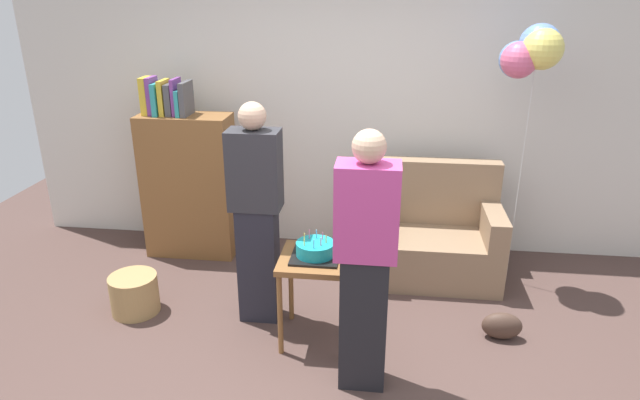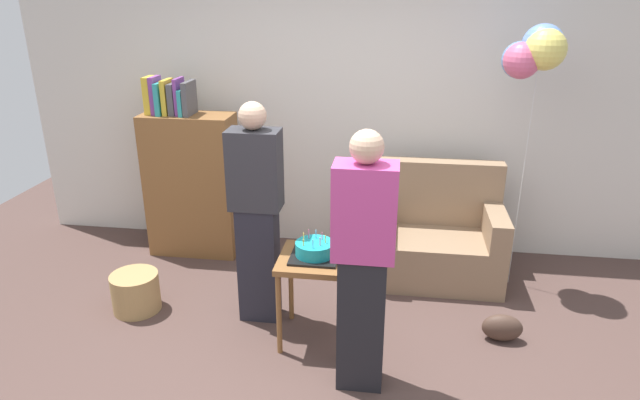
{
  "view_description": "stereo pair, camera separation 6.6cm",
  "coord_description": "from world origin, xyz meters",
  "px_view_note": "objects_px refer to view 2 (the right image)",
  "views": [
    {
      "loc": [
        0.4,
        -2.89,
        2.33
      ],
      "look_at": [
        -0.04,
        0.65,
        0.95
      ],
      "focal_mm": 31.02,
      "sensor_mm": 36.0,
      "label": 1
    },
    {
      "loc": [
        0.46,
        -2.88,
        2.33
      ],
      "look_at": [
        -0.04,
        0.65,
        0.95
      ],
      "focal_mm": 31.02,
      "sensor_mm": 36.0,
      "label": 2
    }
  ],
  "objects_px": {
    "person_holding_cake": "(363,264)",
    "handbag": "(502,328)",
    "birthday_cake": "(315,250)",
    "couch": "(434,238)",
    "bookshelf": "(191,181)",
    "side_table": "(315,270)",
    "person_blowing_candles": "(257,214)",
    "wicker_basket": "(136,292)",
    "balloon_bunch": "(534,53)"
  },
  "relations": [
    {
      "from": "side_table",
      "to": "person_holding_cake",
      "type": "distance_m",
      "value": 0.63
    },
    {
      "from": "bookshelf",
      "to": "wicker_basket",
      "type": "xyz_separation_m",
      "value": [
        -0.1,
        -1.06,
        -0.54
      ]
    },
    {
      "from": "side_table",
      "to": "person_blowing_candles",
      "type": "xyz_separation_m",
      "value": [
        -0.45,
        0.22,
        0.3
      ]
    },
    {
      "from": "couch",
      "to": "balloon_bunch",
      "type": "height_order",
      "value": "balloon_bunch"
    },
    {
      "from": "wicker_basket",
      "to": "handbag",
      "type": "distance_m",
      "value": 2.72
    },
    {
      "from": "balloon_bunch",
      "to": "person_blowing_candles",
      "type": "bearing_deg",
      "value": -157.34
    },
    {
      "from": "bookshelf",
      "to": "birthday_cake",
      "type": "height_order",
      "value": "bookshelf"
    },
    {
      "from": "bookshelf",
      "to": "birthday_cake",
      "type": "distance_m",
      "value": 1.8
    },
    {
      "from": "couch",
      "to": "birthday_cake",
      "type": "distance_m",
      "value": 1.41
    },
    {
      "from": "bookshelf",
      "to": "balloon_bunch",
      "type": "bearing_deg",
      "value": -4.23
    },
    {
      "from": "side_table",
      "to": "balloon_bunch",
      "type": "bearing_deg",
      "value": 34.82
    },
    {
      "from": "couch",
      "to": "wicker_basket",
      "type": "xyz_separation_m",
      "value": [
        -2.28,
        -0.9,
        -0.19
      ]
    },
    {
      "from": "bookshelf",
      "to": "handbag",
      "type": "bearing_deg",
      "value": -22.29
    },
    {
      "from": "couch",
      "to": "birthday_cake",
      "type": "bearing_deg",
      "value": -129.17
    },
    {
      "from": "person_holding_cake",
      "to": "handbag",
      "type": "distance_m",
      "value": 1.34
    },
    {
      "from": "couch",
      "to": "wicker_basket",
      "type": "distance_m",
      "value": 2.46
    },
    {
      "from": "person_blowing_candles",
      "to": "wicker_basket",
      "type": "bearing_deg",
      "value": -154.11
    },
    {
      "from": "birthday_cake",
      "to": "person_holding_cake",
      "type": "height_order",
      "value": "person_holding_cake"
    },
    {
      "from": "side_table",
      "to": "handbag",
      "type": "distance_m",
      "value": 1.38
    },
    {
      "from": "handbag",
      "to": "balloon_bunch",
      "type": "bearing_deg",
      "value": 79.77
    },
    {
      "from": "side_table",
      "to": "wicker_basket",
      "type": "distance_m",
      "value": 1.47
    },
    {
      "from": "person_blowing_candles",
      "to": "handbag",
      "type": "bearing_deg",
      "value": 20.13
    },
    {
      "from": "person_holding_cake",
      "to": "wicker_basket",
      "type": "height_order",
      "value": "person_holding_cake"
    },
    {
      "from": "bookshelf",
      "to": "handbag",
      "type": "xyz_separation_m",
      "value": [
        2.62,
        -1.08,
        -0.59
      ]
    },
    {
      "from": "couch",
      "to": "side_table",
      "type": "relative_size",
      "value": 1.73
    },
    {
      "from": "side_table",
      "to": "person_blowing_candles",
      "type": "height_order",
      "value": "person_blowing_candles"
    },
    {
      "from": "wicker_basket",
      "to": "handbag",
      "type": "bearing_deg",
      "value": -0.31
    },
    {
      "from": "handbag",
      "to": "birthday_cake",
      "type": "bearing_deg",
      "value": -173.54
    },
    {
      "from": "bookshelf",
      "to": "wicker_basket",
      "type": "height_order",
      "value": "bookshelf"
    },
    {
      "from": "bookshelf",
      "to": "birthday_cake",
      "type": "xyz_separation_m",
      "value": [
        1.32,
        -1.22,
        -0.01
      ]
    },
    {
      "from": "balloon_bunch",
      "to": "person_holding_cake",
      "type": "bearing_deg",
      "value": -127.53
    },
    {
      "from": "handbag",
      "to": "person_blowing_candles",
      "type": "bearing_deg",
      "value": 177.65
    },
    {
      "from": "person_holding_cake",
      "to": "balloon_bunch",
      "type": "height_order",
      "value": "balloon_bunch"
    },
    {
      "from": "side_table",
      "to": "person_holding_cake",
      "type": "relative_size",
      "value": 0.39
    },
    {
      "from": "side_table",
      "to": "handbag",
      "type": "bearing_deg",
      "value": 6.46
    },
    {
      "from": "wicker_basket",
      "to": "handbag",
      "type": "height_order",
      "value": "wicker_basket"
    },
    {
      "from": "bookshelf",
      "to": "side_table",
      "type": "bearing_deg",
      "value": -42.88
    },
    {
      "from": "birthday_cake",
      "to": "person_holding_cake",
      "type": "relative_size",
      "value": 0.2
    },
    {
      "from": "birthday_cake",
      "to": "wicker_basket",
      "type": "bearing_deg",
      "value": 173.44
    },
    {
      "from": "person_holding_cake",
      "to": "balloon_bunch",
      "type": "bearing_deg",
      "value": -107.12
    },
    {
      "from": "side_table",
      "to": "balloon_bunch",
      "type": "relative_size",
      "value": 0.3
    },
    {
      "from": "wicker_basket",
      "to": "balloon_bunch",
      "type": "xyz_separation_m",
      "value": [
        2.88,
        0.85,
        1.73
      ]
    },
    {
      "from": "birthday_cake",
      "to": "couch",
      "type": "bearing_deg",
      "value": 50.83
    },
    {
      "from": "wicker_basket",
      "to": "balloon_bunch",
      "type": "relative_size",
      "value": 0.17
    },
    {
      "from": "person_blowing_candles",
      "to": "wicker_basket",
      "type": "distance_m",
      "value": 1.18
    },
    {
      "from": "person_holding_cake",
      "to": "couch",
      "type": "bearing_deg",
      "value": -88.63
    },
    {
      "from": "person_blowing_candles",
      "to": "wicker_basket",
      "type": "height_order",
      "value": "person_blowing_candles"
    },
    {
      "from": "bookshelf",
      "to": "balloon_bunch",
      "type": "xyz_separation_m",
      "value": [
        2.78,
        -0.21,
        1.19
      ]
    },
    {
      "from": "birthday_cake",
      "to": "balloon_bunch",
      "type": "bearing_deg",
      "value": 34.82
    },
    {
      "from": "couch",
      "to": "bookshelf",
      "type": "xyz_separation_m",
      "value": [
        -2.18,
        0.16,
        0.35
      ]
    }
  ]
}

